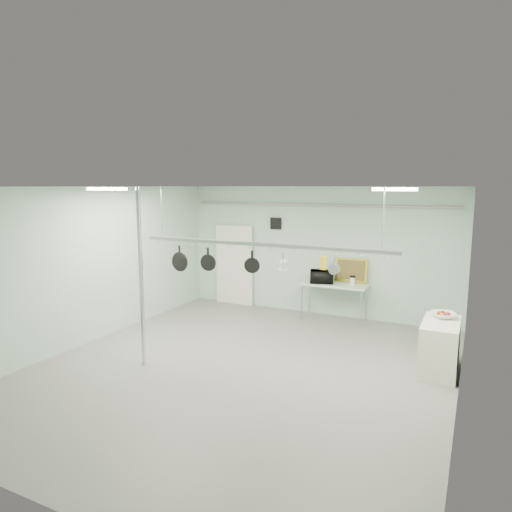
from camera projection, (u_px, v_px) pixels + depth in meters
The scene contains 25 objects.
floor at pixel (242, 368), 8.11m from camera, with size 8.00×8.00×0.00m, color gray.
ceiling at pixel (241, 187), 7.62m from camera, with size 7.00×8.00×0.02m, color silver.
back_wall at pixel (316, 251), 11.40m from camera, with size 7.00×0.02×3.20m, color #ABCDBA.
right_wall at pixel (463, 303), 6.34m from camera, with size 0.02×8.00×3.20m, color #ABCDBA.
door at pixel (235, 266), 12.44m from camera, with size 1.10×0.10×2.20m, color silver.
wall_vent at pixel (276, 223), 11.76m from camera, with size 0.30×0.04×0.30m, color black.
conduit_pipe at pixel (316, 205), 11.15m from camera, with size 0.07×0.07×6.60m, color gray.
chrome_pole at pixel (141, 278), 8.07m from camera, with size 0.08×0.08×3.20m, color silver.
prep_table at pixel (334, 286), 10.91m from camera, with size 1.60×0.70×0.91m.
side_cabinet at pixel (440, 347), 7.91m from camera, with size 0.60×1.20×0.90m, color silver.
pot_rack at pixel (260, 243), 7.94m from camera, with size 4.80×0.06×1.00m.
light_panel_left at pixel (107, 189), 7.87m from camera, with size 0.65×0.30×0.05m, color white.
light_panel_right at pixel (395, 189), 7.11m from camera, with size 0.65×0.30×0.05m, color white.
microwave at pixel (322, 277), 10.93m from camera, with size 0.55×0.37×0.30m, color black.
coffee_canister at pixel (353, 281), 10.70m from camera, with size 0.12×0.12×0.18m, color silver.
painting_large at pixel (351, 270), 10.98m from camera, with size 0.78×0.05×0.58m, color gold.
painting_small at pixel (359, 278), 10.93m from camera, with size 0.30×0.04×0.25m, color #382113.
fruit_bowl at pixel (443, 315), 8.06m from camera, with size 0.41×0.41×0.10m, color white.
skillet_left at pixel (180, 258), 8.75m from camera, with size 0.37×0.06×0.51m, color black, non-canonical shape.
skillet_mid at pixel (208, 259), 8.46m from camera, with size 0.31×0.06×0.43m, color black, non-canonical shape.
skillet_right at pixel (252, 261), 8.06m from camera, with size 0.28×0.06×0.39m, color black, non-canonical shape.
whisk at pixel (283, 263), 7.80m from camera, with size 0.20×0.20×0.36m, color #AAA9AD, non-canonical shape.
grater at pixel (323, 263), 7.48m from camera, with size 0.10×0.02×0.25m, color orange, non-canonical shape.
saucepan at pixel (334, 266), 7.40m from camera, with size 0.18×0.10×0.31m, color #A5A4A9, non-canonical shape.
fruit_cluster at pixel (444, 313), 8.05m from camera, with size 0.24×0.24×0.09m, color maroon, non-canonical shape.
Camera 1 is at (3.62, -6.81, 3.21)m, focal length 32.00 mm.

